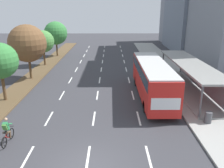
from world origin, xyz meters
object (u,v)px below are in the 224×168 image
Objects in this scene: median_tree_third at (27,43)px; median_tree_fifth at (56,33)px; cyclist at (7,132)px; bus_shelter at (192,74)px; median_tree_second at (0,61)px; median_tree_fourth at (43,42)px; trash_bin at (208,117)px; bus at (152,76)px.

median_tree_fifth is (0.14, 13.83, -0.22)m from median_tree_third.
median_tree_third reaches higher than cyclist.
median_tree_second is (-17.95, -2.62, 1.91)m from bus_shelter.
median_tree_fourth is 6.94m from median_tree_fifth.
cyclist is at bearing -146.79° from bus_shelter.
median_tree_fifth is (-2.96, 27.78, 3.30)m from cyclist.
median_tree_fourth is at bearing 132.49° from trash_bin.
median_tree_fourth reaches higher than cyclist.
median_tree_second is at bearing 164.53° from trash_bin.
trash_bin is (13.66, 2.36, -0.22)m from cyclist.
cyclist is (-10.46, -7.97, -1.28)m from bus.
trash_bin is at bearing -98.44° from bus_shelter.
median_tree_fourth reaches higher than trash_bin.
median_tree_third is at bearing 166.45° from bus_shelter.
median_tree_second is 6.18× the size of trash_bin.
median_tree_fifth is at bearing 123.18° from trash_bin.
median_tree_second reaches higher than cyclist.
median_tree_third is 1.25× the size of median_tree_fourth.
median_tree_fourth is at bearing 90.32° from median_tree_second.
median_tree_third is (0.11, 6.91, 0.53)m from median_tree_second.
median_tree_third reaches higher than median_tree_fifth.
bus reaches higher than trash_bin.
trash_bin is (16.87, -4.67, -3.20)m from median_tree_second.
cyclist is 21.30m from median_tree_fourth.
bus is 6.20× the size of cyclist.
bus_shelter is 18.51m from median_tree_third.
bus_shelter is 7.48m from trash_bin.
bus is 18.91m from median_tree_fourth.
median_tree_third reaches higher than median_tree_second.
median_tree_second reaches higher than median_tree_fourth.
bus_shelter reaches higher than cyclist.
median_tree_fourth is at bearing -92.70° from median_tree_fifth.
median_tree_second is at bearing -171.71° from bus_shelter.
bus is at bearing -158.56° from bus_shelter.
cyclist is 28.13m from median_tree_fifth.
median_tree_third reaches higher than bus_shelter.
median_tree_third is at bearing 145.34° from trash_bin.
median_tree_fifth reaches higher than median_tree_second.
median_tree_second reaches higher than bus.
median_tree_third is at bearing 156.19° from bus.
cyclist reaches higher than trash_bin.
median_tree_second is 13.83m from median_tree_fourth.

